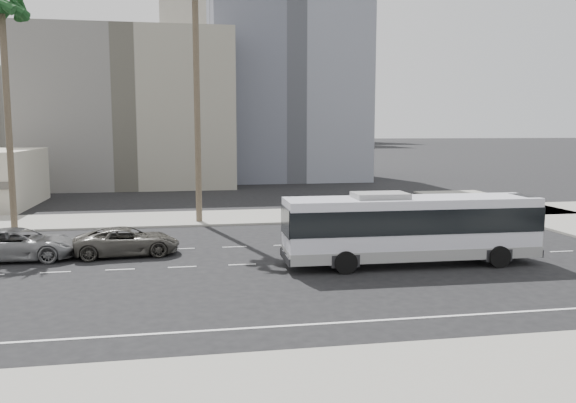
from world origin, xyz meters
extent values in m
plane|color=black|center=(0.00, 0.00, 0.00)|extent=(700.00, 700.00, 0.00)
cube|color=gray|center=(0.00, 15.50, 0.07)|extent=(120.00, 7.00, 0.15)
cube|color=gray|center=(0.00, -15.50, 0.07)|extent=(120.00, 7.00, 0.15)
cube|color=slate|center=(-12.00, 45.00, 9.00)|extent=(24.00, 18.00, 18.00)
cube|color=slate|center=(8.00, 52.00, 13.00)|extent=(20.00, 20.00, 26.00)
cube|color=beige|center=(-2.00, 250.00, 22.00)|extent=(42.00, 42.00, 44.00)
cube|color=beige|center=(-2.00, 250.00, 60.00)|extent=(26.00, 26.00, 32.00)
cube|color=slate|center=(45.00, 230.00, 35.00)|extent=(26.00, 26.00, 70.00)
cube|color=slate|center=(70.00, 260.00, 30.00)|extent=(22.00, 22.00, 60.00)
cube|color=silver|center=(5.45, -1.38, 1.99)|extent=(12.87, 3.04, 2.87)
cube|color=black|center=(5.45, -1.38, 2.38)|extent=(12.93, 3.10, 1.22)
cube|color=gray|center=(5.45, -1.38, 0.72)|extent=(12.89, 3.08, 0.55)
cube|color=gray|center=(3.79, -1.38, 3.54)|extent=(2.68, 1.81, 0.33)
cube|color=#262628|center=(11.53, -1.38, 3.26)|extent=(0.70, 2.00, 0.33)
cylinder|color=black|center=(9.54, -2.79, 0.55)|extent=(1.11, 0.33, 1.11)
cylinder|color=black|center=(9.54, 0.03, 0.55)|extent=(1.11, 0.33, 1.11)
cylinder|color=black|center=(1.69, -2.79, 0.55)|extent=(1.11, 0.33, 1.11)
cylinder|color=black|center=(1.69, 0.03, 0.55)|extent=(1.11, 0.33, 1.11)
imported|color=#47443E|center=(-8.93, 3.34, 0.77)|extent=(3.09, 5.79, 1.55)
imported|color=gray|center=(-14.43, 3.19, 0.84)|extent=(2.88, 6.08, 1.68)
cylinder|color=brown|center=(-4.79, 13.54, 8.65)|extent=(0.48, 0.48, 17.30)
cylinder|color=brown|center=(-17.25, 12.80, 7.28)|extent=(0.46, 0.46, 14.56)
camera|label=1|loc=(-5.79, -28.86, 6.89)|focal=36.30mm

